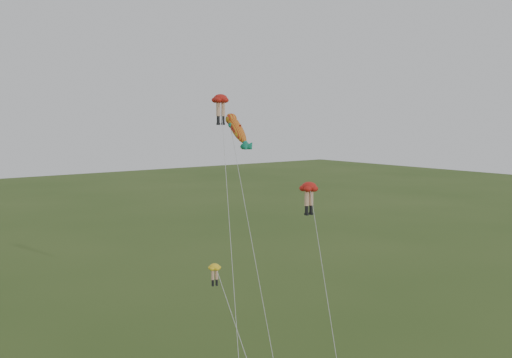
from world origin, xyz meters
TOP-DOWN VIEW (x-y plane):
  - legs_kite_red_high at (2.01, 8.90)m, footprint 5.60×9.91m
  - legs_kite_red_mid at (8.86, 6.82)m, footprint 7.73×11.46m
  - legs_kite_yellow at (-3.35, 1.37)m, footprint 1.40×4.98m
  - fish_kite at (3.05, 8.39)m, footprint 4.57×11.55m

SIDE VIEW (x-z plane):
  - legs_kite_yellow at x=-3.35m, z-range 3.48..12.41m
  - legs_kite_red_mid at x=8.86m, z-range 5.47..17.88m
  - fish_kite at x=3.05m, z-range 7.51..25.48m
  - legs_kite_red_high at x=2.01m, z-range 8.64..27.72m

